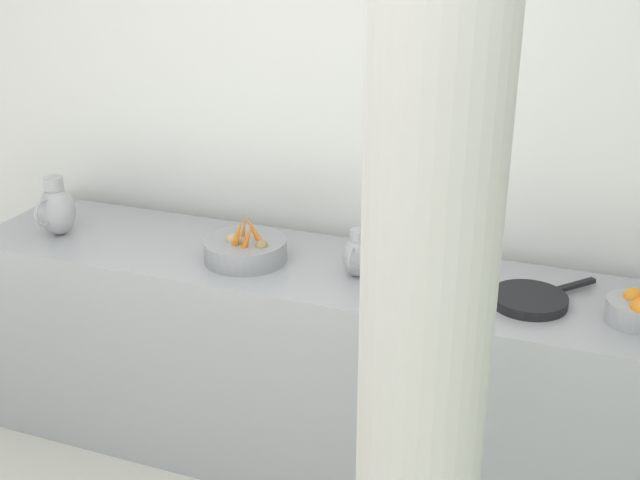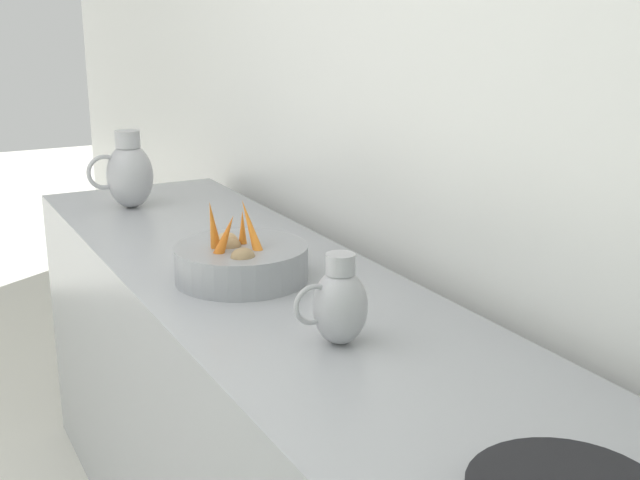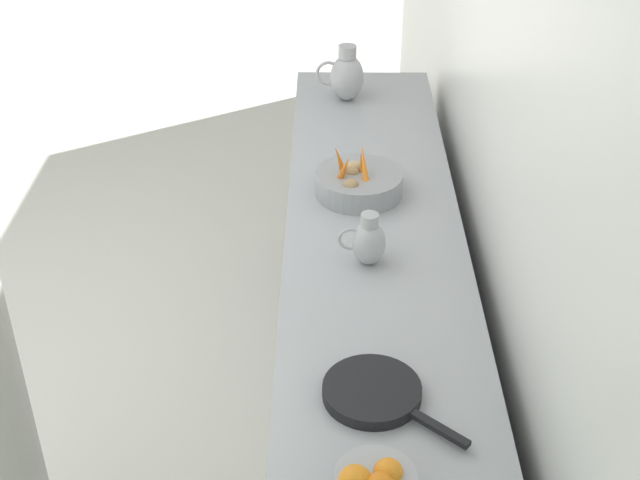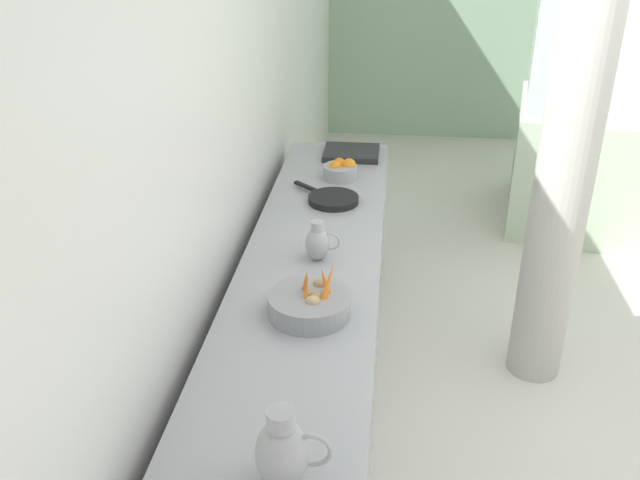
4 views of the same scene
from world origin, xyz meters
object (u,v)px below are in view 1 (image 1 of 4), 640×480
at_px(metal_pitcher_tall, 57,209).
at_px(support_column, 429,270).
at_px(metal_pitcher_short, 357,255).
at_px(orange_bowl, 637,309).
at_px(skillet_on_counter, 530,299).
at_px(vegetable_colander, 245,249).

bearing_deg(metal_pitcher_tall, support_column, 59.21).
bearing_deg(metal_pitcher_short, orange_bowl, 88.78).
bearing_deg(metal_pitcher_short, support_column, 24.61).
distance_m(skillet_on_counter, support_column, 1.28).
bearing_deg(metal_pitcher_tall, skillet_on_counter, 91.31).
xyz_separation_m(vegetable_colander, metal_pitcher_short, (-0.02, 0.45, 0.04)).
bearing_deg(support_column, vegetable_colander, -139.05).
relative_size(vegetable_colander, metal_pitcher_short, 1.75).
relative_size(orange_bowl, metal_pitcher_short, 1.06).
bearing_deg(skillet_on_counter, metal_pitcher_tall, -88.69).
distance_m(metal_pitcher_short, skillet_on_counter, 0.64).
height_order(orange_bowl, metal_pitcher_tall, metal_pitcher_tall).
relative_size(vegetable_colander, skillet_on_counter, 0.87).
bearing_deg(vegetable_colander, metal_pitcher_short, 92.54).
xyz_separation_m(orange_bowl, metal_pitcher_tall, (0.03, -2.29, 0.06)).
height_order(metal_pitcher_tall, metal_pitcher_short, metal_pitcher_tall).
bearing_deg(orange_bowl, support_column, -22.46).
bearing_deg(support_column, metal_pitcher_short, -155.39).
distance_m(orange_bowl, skillet_on_counter, 0.35).
xyz_separation_m(vegetable_colander, support_column, (1.12, 0.97, 0.55)).
bearing_deg(support_column, skillet_on_counter, 174.16).
height_order(vegetable_colander, skillet_on_counter, vegetable_colander).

